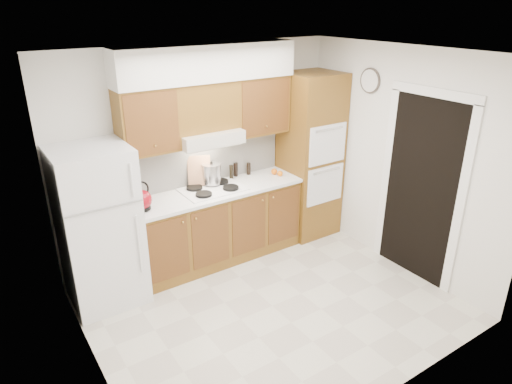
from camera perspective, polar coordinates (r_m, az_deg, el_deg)
floor at (r=5.05m, az=2.04°, el=-14.04°), size 3.60×3.60×0.00m
ceiling at (r=4.06m, az=2.57°, el=16.76°), size 3.60×3.60×0.00m
wall_back at (r=5.60m, az=-6.78°, el=4.69°), size 3.60×0.02×2.60m
wall_left at (r=3.74m, az=-20.86°, el=-6.39°), size 0.02×3.00×2.60m
wall_right at (r=5.58m, az=17.46°, el=3.72°), size 0.02×3.00×2.60m
fridge at (r=5.00m, az=-19.04°, el=-4.21°), size 0.75×0.72×1.72m
base_cabinets at (r=5.69m, az=-4.77°, el=-4.20°), size 2.11×0.60×0.90m
countertop at (r=5.48m, az=-4.88°, el=0.14°), size 2.13×0.62×0.04m
backsplash at (r=5.62m, az=-6.45°, el=3.93°), size 2.11×0.03×0.56m
oven_cabinet at (r=6.17m, az=6.71°, el=4.46°), size 0.70×0.65×2.20m
upper_cab_left at (r=5.03m, az=-13.52°, el=8.66°), size 0.63×0.33×0.70m
upper_cab_right at (r=5.67m, az=0.28°, el=10.84°), size 0.73×0.33×0.70m
range_hood at (r=5.31m, az=-6.04°, el=6.84°), size 0.75×0.45×0.15m
upper_cab_over_hood at (r=5.28m, az=-6.51°, el=10.64°), size 0.75×0.33×0.55m
soffit at (r=5.21m, az=-6.16°, el=15.79°), size 2.13×0.36×0.40m
cooktop at (r=5.47m, az=-5.44°, el=0.34°), size 0.74×0.50×0.01m
doorway at (r=5.46m, az=19.87°, el=0.17°), size 0.02×0.90×2.10m
wall_clock at (r=5.72m, az=14.08°, el=13.35°), size 0.02×0.30×0.30m
kettle at (r=5.02m, az=-14.10°, el=-0.96°), size 0.26×0.26×0.22m
cutting_board at (r=5.52m, az=-7.10°, el=2.67°), size 0.29×0.19×0.36m
stock_pot at (r=5.56m, az=-5.56°, el=2.29°), size 0.30×0.30×0.24m
condiment_a at (r=5.76m, az=-3.11°, el=2.51°), size 0.06×0.06×0.18m
condiment_b at (r=5.85m, az=-2.55°, el=2.82°), size 0.06×0.06×0.18m
condiment_c at (r=5.91m, az=-0.93°, el=2.92°), size 0.06×0.06×0.15m
orange_near at (r=5.86m, az=3.03°, el=2.32°), size 0.08×0.08×0.07m
orange_far at (r=5.92m, az=2.29°, el=2.57°), size 0.10×0.10×0.08m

